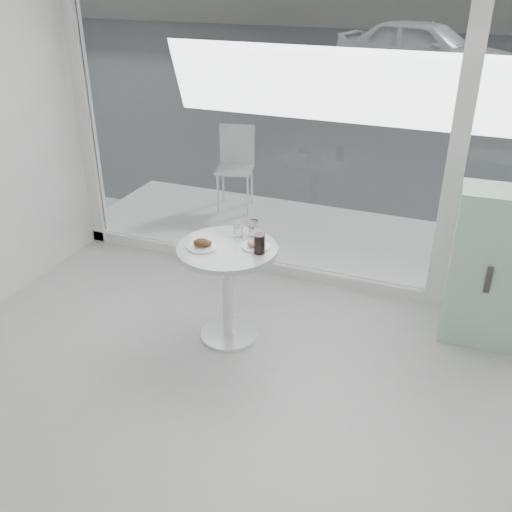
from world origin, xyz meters
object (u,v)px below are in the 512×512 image
at_px(car_white, 423,50).
at_px(plate_donut, 256,244).
at_px(main_table, 228,274).
at_px(mint_cabinet, 489,268).
at_px(water_tumbler_a, 238,230).
at_px(cola_glass, 259,244).
at_px(patio_chair, 236,162).
at_px(plate_fritter, 202,245).
at_px(water_tumbler_b, 254,229).

height_order(car_white, plate_donut, car_white).
height_order(main_table, mint_cabinet, mint_cabinet).
bearing_deg(water_tumbler_a, cola_glass, -39.37).
height_order(patio_chair, water_tumbler_a, patio_chair).
bearing_deg(plate_donut, car_white, 91.15).
xyz_separation_m(main_table, car_white, (-0.04, 11.29, 0.15)).
bearing_deg(water_tumbler_a, main_table, -90.83).
xyz_separation_m(main_table, plate_fritter, (-0.15, -0.08, 0.25)).
bearing_deg(water_tumbler_b, patio_chair, 116.73).
xyz_separation_m(main_table, cola_glass, (0.25, -0.01, 0.29)).
bearing_deg(water_tumbler_b, plate_fritter, -128.87).
xyz_separation_m(car_white, water_tumbler_a, (0.04, -11.10, 0.12)).
xyz_separation_m(car_white, water_tumbler_b, (0.14, -11.05, 0.12)).
bearing_deg(cola_glass, car_white, 91.45).
relative_size(main_table, water_tumbler_a, 6.91).
height_order(plate_fritter, water_tumbler_b, water_tumbler_b).
height_order(car_white, plate_fritter, car_white).
xyz_separation_m(mint_cabinet, patio_chair, (-2.71, 1.64, -0.03)).
relative_size(plate_donut, water_tumbler_a, 1.82).
bearing_deg(water_tumbler_b, cola_glass, -60.00).
height_order(water_tumbler_a, cola_glass, cola_glass).
relative_size(water_tumbler_b, cola_glass, 0.81).
distance_m(plate_fritter, plate_donut, 0.37).
xyz_separation_m(main_table, water_tumbler_b, (0.11, 0.24, 0.27)).
xyz_separation_m(water_tumbler_b, cola_glass, (0.14, -0.25, 0.02)).
xyz_separation_m(car_white, plate_donut, (0.23, -11.22, 0.09)).
bearing_deg(car_white, cola_glass, -164.63).
height_order(main_table, car_white, car_white).
bearing_deg(mint_cabinet, main_table, -160.52).
relative_size(plate_donut, water_tumbler_b, 1.71).
distance_m(patio_chair, cola_glass, 2.66).
relative_size(plate_fritter, cola_glass, 1.42).
height_order(mint_cabinet, plate_fritter, mint_cabinet).
height_order(main_table, plate_fritter, plate_fritter).
bearing_deg(plate_donut, mint_cabinet, 22.19).
bearing_deg(water_tumbler_b, car_white, 90.74).
distance_m(plate_fritter, water_tumbler_a, 0.32).
relative_size(plate_fritter, plate_donut, 1.03).
xyz_separation_m(patio_chair, plate_fritter, (0.80, -2.43, 0.23)).
bearing_deg(patio_chair, cola_glass, -77.39).
distance_m(plate_fritter, cola_glass, 0.41).
bearing_deg(plate_fritter, main_table, 28.16).
relative_size(car_white, water_tumbler_b, 34.65).
bearing_deg(cola_glass, patio_chair, 117.08).
bearing_deg(plate_donut, water_tumbler_a, 146.42).
distance_m(water_tumbler_a, cola_glass, 0.32).
xyz_separation_m(main_table, patio_chair, (-0.96, 2.35, 0.02)).
height_order(plate_donut, water_tumbler_b, water_tumbler_b).
height_order(patio_chair, plate_donut, patio_chair).
bearing_deg(main_table, plate_donut, 20.54).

